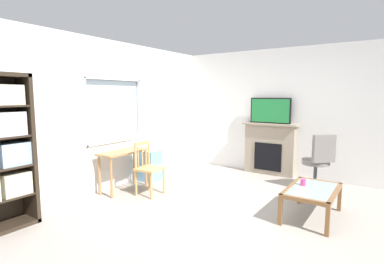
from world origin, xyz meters
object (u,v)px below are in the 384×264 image
(fireplace, at_px, (269,149))
(wooden_chair, at_px, (148,168))
(tv, at_px, (270,111))
(sippy_cup, at_px, (303,182))
(office_chair, at_px, (319,159))
(coffee_table, at_px, (312,192))
(desk_under_window, at_px, (123,158))
(plastic_drawer_unit, at_px, (150,165))

(fireplace, bearing_deg, wooden_chair, 152.76)
(fireplace, bearing_deg, tv, 180.00)
(tv, xyz_separation_m, sippy_cup, (-1.79, -1.13, -0.90))
(office_chair, bearing_deg, tv, 65.28)
(wooden_chair, bearing_deg, office_chair, -50.77)
(fireplace, bearing_deg, coffee_table, -145.98)
(desk_under_window, xyz_separation_m, plastic_drawer_unit, (0.73, 0.05, -0.27))
(office_chair, xyz_separation_m, coffee_table, (-1.37, -0.19, -0.20))
(desk_under_window, bearing_deg, plastic_drawer_unit, 3.93)
(tv, bearing_deg, fireplace, 0.00)
(office_chair, distance_m, sippy_cup, 1.30)
(plastic_drawer_unit, height_order, coffee_table, plastic_drawer_unit)
(desk_under_window, xyz_separation_m, wooden_chair, (0.07, -0.51, -0.11))
(wooden_chair, xyz_separation_m, plastic_drawer_unit, (0.65, 0.56, -0.16))
(tv, height_order, sippy_cup, tv)
(wooden_chair, relative_size, coffee_table, 0.89)
(desk_under_window, height_order, office_chair, office_chair)
(desk_under_window, height_order, coffee_table, desk_under_window)
(desk_under_window, xyz_separation_m, office_chair, (1.97, -2.84, -0.02))
(fireplace, relative_size, coffee_table, 1.14)
(desk_under_window, relative_size, wooden_chair, 1.02)
(fireplace, relative_size, tv, 1.35)
(fireplace, xyz_separation_m, tv, (-0.02, 0.00, 0.81))
(fireplace, height_order, sippy_cup, fireplace)
(fireplace, xyz_separation_m, sippy_cup, (-1.81, -1.13, -0.09))
(fireplace, distance_m, sippy_cup, 2.14)
(wooden_chair, relative_size, tv, 1.06)
(tv, relative_size, sippy_cup, 9.44)
(office_chair, height_order, coffee_table, office_chair)
(wooden_chair, bearing_deg, plastic_drawer_unit, 40.74)
(wooden_chair, height_order, tv, tv)
(plastic_drawer_unit, bearing_deg, wooden_chair, -139.26)
(tv, distance_m, sippy_cup, 2.30)
(coffee_table, bearing_deg, tv, 34.28)
(sippy_cup, bearing_deg, fireplace, 31.98)
(wooden_chair, height_order, coffee_table, wooden_chair)
(office_chair, bearing_deg, coffee_table, -172.01)
(coffee_table, relative_size, sippy_cup, 11.22)
(desk_under_window, height_order, sippy_cup, desk_under_window)
(coffee_table, bearing_deg, plastic_drawer_unit, 87.61)
(tv, xyz_separation_m, office_chair, (-0.50, -1.08, -0.80))
(desk_under_window, xyz_separation_m, sippy_cup, (0.68, -2.89, -0.11))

